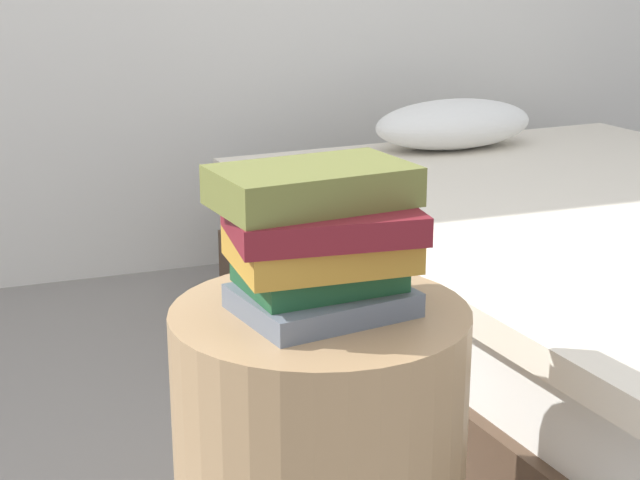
% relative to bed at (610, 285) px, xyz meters
% --- Properties ---
extents(bed, '(1.68, 2.11, 0.62)m').
position_rel_bed_xyz_m(bed, '(0.00, 0.00, 0.00)').
color(bed, '#4C3828').
rests_on(bed, ground_plane).
extents(side_table, '(0.46, 0.46, 0.56)m').
position_rel_bed_xyz_m(side_table, '(-1.09, -0.72, 0.05)').
color(side_table, tan).
rests_on(side_table, ground_plane).
extents(book_slate, '(0.27, 0.23, 0.04)m').
position_rel_bed_xyz_m(book_slate, '(-1.10, -0.73, 0.35)').
color(book_slate, slate).
rests_on(book_slate, side_table).
extents(book_forest, '(0.24, 0.18, 0.04)m').
position_rel_bed_xyz_m(book_forest, '(-1.09, -0.71, 0.39)').
color(book_forest, '#1E512D').
rests_on(book_forest, book_slate).
extents(book_ochre, '(0.26, 0.21, 0.05)m').
position_rel_bed_xyz_m(book_ochre, '(-1.09, -0.71, 0.43)').
color(book_ochre, '#B7842D').
rests_on(book_ochre, book_forest).
extents(book_maroon, '(0.29, 0.23, 0.04)m').
position_rel_bed_xyz_m(book_maroon, '(-1.09, -0.73, 0.47)').
color(book_maroon, maroon).
rests_on(book_maroon, book_ochre).
extents(book_olive, '(0.30, 0.20, 0.06)m').
position_rel_bed_xyz_m(book_olive, '(-1.10, -0.71, 0.52)').
color(book_olive, olive).
rests_on(book_olive, book_maroon).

